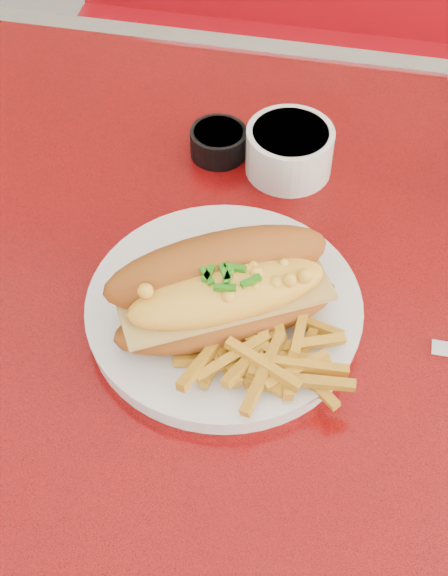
% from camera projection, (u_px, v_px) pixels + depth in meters
% --- Properties ---
extents(diner_table, '(1.23, 0.83, 0.77)m').
position_uv_depth(diner_table, '(323.00, 403.00, 0.86)').
color(diner_table, red).
rests_on(diner_table, ground).
extents(booth_bench_far, '(1.20, 0.51, 0.90)m').
position_uv_depth(booth_bench_far, '(358.00, 148.00, 1.61)').
color(booth_bench_far, '#9D0A15').
rests_on(booth_bench_far, ground).
extents(dinner_plate, '(0.29, 0.29, 0.02)m').
position_uv_depth(dinner_plate, '(224.00, 309.00, 0.72)').
color(dinner_plate, silver).
rests_on(dinner_plate, diner_table).
extents(mac_hoagie, '(0.22, 0.18, 0.09)m').
position_uv_depth(mac_hoagie, '(223.00, 290.00, 0.68)').
color(mac_hoagie, '#974E18').
rests_on(mac_hoagie, dinner_plate).
extents(fries_pile, '(0.14, 0.13, 0.03)m').
position_uv_depth(fries_pile, '(257.00, 344.00, 0.67)').
color(fries_pile, gold).
rests_on(fries_pile, dinner_plate).
extents(fork, '(0.03, 0.15, 0.00)m').
position_uv_depth(fork, '(281.00, 325.00, 0.70)').
color(fork, silver).
rests_on(fork, dinner_plate).
extents(gravy_ramekin, '(0.12, 0.12, 0.05)m').
position_uv_depth(gravy_ramekin, '(289.00, 149.00, 0.84)').
color(gravy_ramekin, silver).
rests_on(gravy_ramekin, diner_table).
extents(sauce_cup_left, '(0.07, 0.07, 0.03)m').
position_uv_depth(sauce_cup_left, '(219.00, 141.00, 0.86)').
color(sauce_cup_left, black).
rests_on(sauce_cup_left, diner_table).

